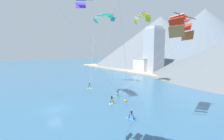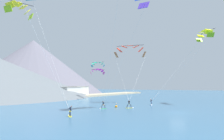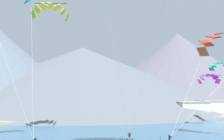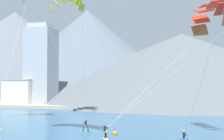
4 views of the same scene
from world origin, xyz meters
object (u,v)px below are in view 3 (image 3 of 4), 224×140
parafoil_kite_near_lead (223,41)px  parafoil_kite_distant_high_outer (220,65)px  parafoil_kite_distant_low_drift (209,78)px  parafoil_kite_distant_mid_solo (50,10)px

parafoil_kite_near_lead → parafoil_kite_distant_high_outer: size_ratio=2.74×
parafoil_kite_distant_low_drift → parafoil_kite_distant_mid_solo: (-32.29, -1.70, 11.28)m
parafoil_kite_distant_high_outer → parafoil_kite_distant_mid_solo: (-37.05, -4.74, 8.27)m
parafoil_kite_near_lead → parafoil_kite_distant_high_outer: parafoil_kite_near_lead is taller
parafoil_kite_distant_low_drift → parafoil_kite_distant_mid_solo: 34.24m
parafoil_kite_distant_high_outer → parafoil_kite_distant_low_drift: parafoil_kite_distant_high_outer is taller
parafoil_kite_near_lead → parafoil_kite_distant_low_drift: parafoil_kite_near_lead is taller
parafoil_kite_distant_high_outer → parafoil_kite_distant_mid_solo: parafoil_kite_distant_mid_solo is taller
parafoil_kite_near_lead → parafoil_kite_distant_mid_solo: (-24.49, 14.10, 6.48)m
parafoil_kite_near_lead → parafoil_kite_distant_high_outer: bearing=56.3°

